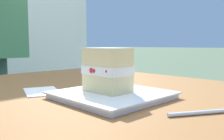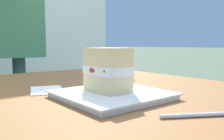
# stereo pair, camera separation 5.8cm
# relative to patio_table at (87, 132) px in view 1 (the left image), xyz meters

# --- Properties ---
(patio_table) EXTENTS (1.13, 0.95, 0.77)m
(patio_table) POSITION_rel_patio_table_xyz_m (0.00, 0.00, 0.00)
(patio_table) COLOR brown
(patio_table) RESTS_ON ground
(dessert_plate) EXTENTS (0.24, 0.24, 0.02)m
(dessert_plate) POSITION_rel_patio_table_xyz_m (0.11, -0.01, 0.12)
(dessert_plate) COLOR white
(dessert_plate) RESTS_ON patio_table
(cake_slice) EXTENTS (0.11, 0.08, 0.11)m
(cake_slice) POSITION_rel_patio_table_xyz_m (0.09, -0.01, 0.19)
(cake_slice) COLOR #EAD18C
(cake_slice) RESTS_ON dessert_plate
(dessert_fork) EXTENTS (0.10, 0.16, 0.01)m
(dessert_fork) POSITION_rel_patio_table_xyz_m (0.34, 0.04, 0.12)
(dessert_fork) COLOR silver
(dessert_fork) RESTS_ON patio_table
(paper_napkin) EXTENTS (0.15, 0.13, 0.00)m
(paper_napkin) POSITION_rel_patio_table_xyz_m (-0.09, -0.09, 0.12)
(paper_napkin) COLOR white
(paper_napkin) RESTS_ON patio_table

